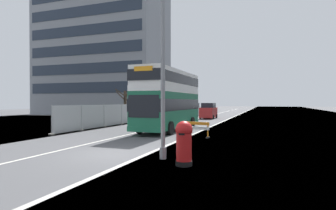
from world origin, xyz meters
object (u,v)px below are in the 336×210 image
(roadworks_barrier, at_px, (196,127))
(car_oncoming_near, at_px, (209,111))
(car_receding_mid, at_px, (193,110))
(double_decker_bus, at_px, (169,99))
(lamppost_foreground, at_px, (163,60))
(red_pillar_postbox, at_px, (184,141))

(roadworks_barrier, xyz_separation_m, car_oncoming_near, (-3.46, 21.04, 0.40))
(roadworks_barrier, relative_size, car_receding_mid, 0.43)
(double_decker_bus, relative_size, car_receding_mid, 2.25)
(lamppost_foreground, distance_m, roadworks_barrier, 8.30)
(lamppost_foreground, bearing_deg, car_receding_mid, 102.79)
(car_receding_mid, bearing_deg, lamppost_foreground, -77.21)
(red_pillar_postbox, distance_m, car_oncoming_near, 29.87)
(red_pillar_postbox, relative_size, car_oncoming_near, 0.40)
(car_receding_mid, bearing_deg, red_pillar_postbox, -75.73)
(red_pillar_postbox, distance_m, roadworks_barrier, 8.55)
(lamppost_foreground, xyz_separation_m, red_pillar_postbox, (1.20, -0.90, -3.28))
(double_decker_bus, xyz_separation_m, roadworks_barrier, (3.29, -3.73, -2.00))
(lamppost_foreground, bearing_deg, red_pillar_postbox, -36.80)
(double_decker_bus, distance_m, car_receding_mid, 24.65)
(lamppost_foreground, relative_size, car_receding_mid, 1.96)
(double_decker_bus, distance_m, red_pillar_postbox, 13.20)
(car_oncoming_near, bearing_deg, double_decker_bus, -89.44)
(lamppost_foreground, xyz_separation_m, car_oncoming_near, (-3.92, 28.53, -3.14))
(car_receding_mid, bearing_deg, roadworks_barrier, -74.81)
(roadworks_barrier, bearing_deg, car_receding_mid, 105.19)
(car_oncoming_near, bearing_deg, car_receding_mid, 120.87)
(roadworks_barrier, bearing_deg, car_oncoming_near, 99.34)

